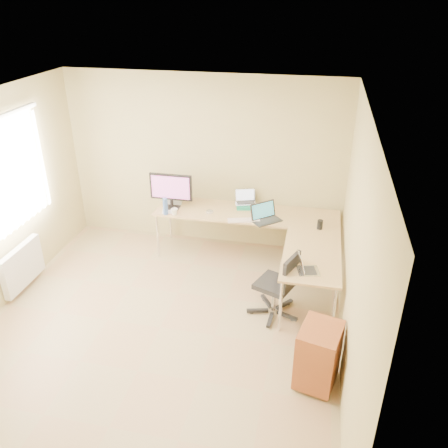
% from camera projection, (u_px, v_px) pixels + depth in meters
% --- Properties ---
extents(floor, '(4.50, 4.50, 0.00)m').
position_uv_depth(floor, '(160.00, 327.00, 5.50)').
color(floor, tan).
rests_on(floor, ground).
extents(ceiling, '(4.50, 4.50, 0.00)m').
position_uv_depth(ceiling, '(142.00, 110.00, 4.31)').
color(ceiling, white).
rests_on(ceiling, ground).
extents(wall_back, '(4.50, 0.00, 4.50)m').
position_uv_depth(wall_back, '(204.00, 162.00, 6.86)').
color(wall_back, tan).
rests_on(wall_back, ground).
extents(wall_front, '(4.50, 0.00, 4.50)m').
position_uv_depth(wall_front, '(32.00, 394.00, 2.95)').
color(wall_front, tan).
rests_on(wall_front, ground).
extents(wall_right, '(0.00, 4.50, 4.50)m').
position_uv_depth(wall_right, '(355.00, 253.00, 4.52)').
color(wall_right, tan).
rests_on(wall_right, ground).
extents(desk_main, '(2.65, 0.70, 0.73)m').
position_uv_depth(desk_main, '(246.00, 235.00, 6.81)').
color(desk_main, tan).
rests_on(desk_main, ground).
extents(desk_return, '(0.70, 1.30, 0.73)m').
position_uv_depth(desk_return, '(309.00, 280.00, 5.76)').
color(desk_return, tan).
rests_on(desk_return, ground).
extents(monitor, '(0.63, 0.20, 0.54)m').
position_uv_depth(monitor, '(171.00, 191.00, 6.65)').
color(monitor, black).
rests_on(monitor, desk_main).
extents(book_stack, '(0.28, 0.34, 0.05)m').
position_uv_depth(book_stack, '(244.00, 205.00, 6.82)').
color(book_stack, '#1A8867').
rests_on(book_stack, desk_main).
extents(laptop_center, '(0.37, 0.32, 0.20)m').
position_uv_depth(laptop_center, '(246.00, 197.00, 6.76)').
color(laptop_center, silver).
rests_on(laptop_center, desk_main).
extents(laptop_black, '(0.49, 0.48, 0.25)m').
position_uv_depth(laptop_black, '(267.00, 213.00, 6.34)').
color(laptop_black, '#242424').
rests_on(laptop_black, desk_main).
extents(keyboard, '(0.46, 0.24, 0.02)m').
position_uv_depth(keyboard, '(244.00, 220.00, 6.39)').
color(keyboard, silver).
rests_on(keyboard, desk_main).
extents(mouse, '(0.12, 0.08, 0.04)m').
position_uv_depth(mouse, '(255.00, 213.00, 6.56)').
color(mouse, white).
rests_on(mouse, desk_main).
extents(mug, '(0.12, 0.12, 0.10)m').
position_uv_depth(mug, '(174.00, 212.00, 6.55)').
color(mug, white).
rests_on(mug, desk_main).
extents(cd_stack, '(0.12, 0.12, 0.03)m').
position_uv_depth(cd_stack, '(210.00, 212.00, 6.63)').
color(cd_stack, silver).
rests_on(cd_stack, desk_main).
extents(water_bottle, '(0.09, 0.09, 0.25)m').
position_uv_depth(water_bottle, '(165.00, 206.00, 6.53)').
color(water_bottle, '#3F61A3').
rests_on(water_bottle, desk_main).
extents(papers, '(0.25, 0.31, 0.01)m').
position_uv_depth(papers, '(169.00, 210.00, 6.72)').
color(papers, silver).
rests_on(papers, desk_main).
extents(white_box, '(0.26, 0.20, 0.09)m').
position_uv_depth(white_box, '(174.00, 200.00, 6.93)').
color(white_box, silver).
rests_on(white_box, desk_main).
extents(desk_fan, '(0.24, 0.24, 0.24)m').
position_uv_depth(desk_fan, '(180.00, 193.00, 6.96)').
color(desk_fan, beige).
rests_on(desk_fan, desk_main).
extents(black_cup, '(0.08, 0.08, 0.13)m').
position_uv_depth(black_cup, '(320.00, 225.00, 6.16)').
color(black_cup, black).
rests_on(black_cup, desk_main).
extents(laptop_return, '(0.33, 0.29, 0.19)m').
position_uv_depth(laptop_return, '(309.00, 264.00, 5.22)').
color(laptop_return, silver).
rests_on(laptop_return, desk_return).
extents(office_chair, '(0.70, 0.70, 0.89)m').
position_uv_depth(office_chair, '(275.00, 279.00, 5.53)').
color(office_chair, black).
rests_on(office_chair, ground).
extents(cabinet, '(0.48, 0.54, 0.65)m').
position_uv_depth(cabinet, '(318.00, 355.00, 4.58)').
color(cabinet, brown).
rests_on(cabinet, ground).
extents(radiator, '(0.09, 0.80, 0.55)m').
position_uv_depth(radiator, '(22.00, 266.00, 6.07)').
color(radiator, white).
rests_on(radiator, ground).
extents(window, '(0.10, 1.80, 1.40)m').
position_uv_depth(window, '(1.00, 181.00, 5.52)').
color(window, white).
rests_on(window, wall_left).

